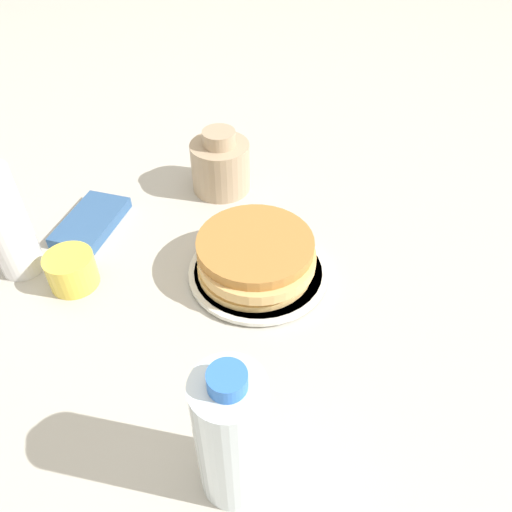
% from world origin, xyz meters
% --- Properties ---
extents(ground_plane, '(4.00, 4.00, 0.00)m').
position_xyz_m(ground_plane, '(0.00, 0.00, 0.00)').
color(ground_plane, '#BCB7AD').
extents(plate, '(0.22, 0.22, 0.01)m').
position_xyz_m(plate, '(0.01, 0.00, 0.01)').
color(plate, silver).
rests_on(plate, ground_plane).
extents(pancake_stack, '(0.19, 0.19, 0.06)m').
position_xyz_m(pancake_stack, '(0.02, 0.00, 0.04)').
color(pancake_stack, '#E4B76C').
rests_on(pancake_stack, plate).
extents(juice_glass, '(0.08, 0.08, 0.06)m').
position_xyz_m(juice_glass, '(-0.09, 0.27, 0.03)').
color(juice_glass, yellow).
rests_on(juice_glass, ground_plane).
extents(cream_jug, '(0.11, 0.11, 0.12)m').
position_xyz_m(cream_jug, '(0.22, 0.14, 0.05)').
color(cream_jug, tan).
rests_on(cream_jug, ground_plane).
extents(water_bottle_near, '(0.07, 0.07, 0.20)m').
position_xyz_m(water_bottle_near, '(-0.09, 0.37, 0.09)').
color(water_bottle_near, white).
rests_on(water_bottle_near, ground_plane).
extents(water_bottle_mid, '(0.07, 0.07, 0.21)m').
position_xyz_m(water_bottle_mid, '(-0.30, -0.08, 0.10)').
color(water_bottle_mid, silver).
rests_on(water_bottle_mid, ground_plane).
extents(napkin, '(0.15, 0.09, 0.02)m').
position_xyz_m(napkin, '(0.04, 0.32, 0.01)').
color(napkin, '#33598C').
rests_on(napkin, ground_plane).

